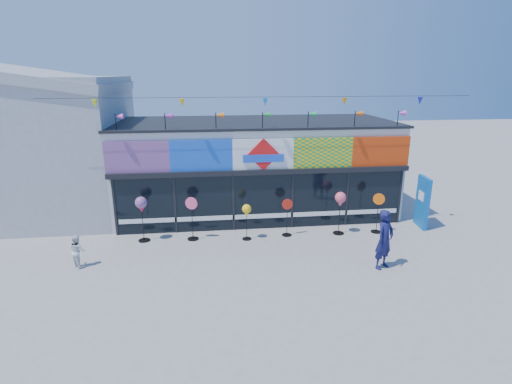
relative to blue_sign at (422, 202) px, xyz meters
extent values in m
plane|color=gray|center=(-6.54, -2.86, -1.06)|extent=(80.00, 80.00, 0.00)
cube|color=silver|center=(-6.54, 3.14, 0.94)|extent=(12.00, 5.00, 4.00)
cube|color=black|center=(-6.54, 0.58, 0.09)|extent=(11.60, 0.12, 2.30)
cube|color=black|center=(-6.54, 0.54, 1.34)|extent=(12.00, 0.30, 0.20)
cube|color=white|center=(-6.54, 0.55, -0.51)|extent=(11.40, 0.10, 0.18)
cube|color=black|center=(-6.54, 3.14, 2.99)|extent=(12.20, 5.20, 0.10)
cube|color=black|center=(-12.34, 0.57, 0.09)|extent=(0.08, 0.14, 2.30)
cube|color=black|center=(-10.04, 0.57, 0.09)|extent=(0.08, 0.14, 2.30)
cube|color=black|center=(-7.74, 0.57, 0.09)|extent=(0.08, 0.14, 2.30)
cube|color=black|center=(-5.34, 0.57, 0.09)|extent=(0.08, 0.14, 2.30)
cube|color=black|center=(-3.04, 0.57, 0.09)|extent=(0.08, 0.14, 2.30)
cube|color=black|center=(-0.74, 0.57, 0.09)|extent=(0.08, 0.14, 2.30)
cube|color=red|center=(-11.34, 0.56, 2.04)|extent=(2.40, 0.08, 1.20)
cube|color=blue|center=(-8.94, 0.56, 2.04)|extent=(2.40, 0.08, 1.20)
cube|color=white|center=(-6.54, 0.56, 2.04)|extent=(2.40, 0.08, 1.20)
cube|color=yellow|center=(-4.14, 0.56, 2.04)|extent=(2.40, 0.08, 1.20)
cube|color=red|center=(-1.74, 0.56, 2.04)|extent=(2.40, 0.08, 1.20)
cube|color=red|center=(-6.54, 0.50, 2.04)|extent=(1.27, 0.06, 1.27)
cube|color=blue|center=(-6.54, 0.48, 1.89)|extent=(1.60, 0.05, 0.30)
cube|color=#2819DB|center=(-10.65, 0.62, -0.14)|extent=(0.78, 0.03, 0.78)
cube|color=yellow|center=(-9.47, 0.62, 0.28)|extent=(0.92, 0.03, 0.92)
cube|color=yellow|center=(-8.30, 0.62, 0.52)|extent=(0.78, 0.03, 0.78)
cube|color=orange|center=(-7.12, 0.62, -0.16)|extent=(0.92, 0.03, 0.92)
cube|color=#E84E15|center=(-5.95, 0.62, 0.15)|extent=(0.78, 0.03, 0.78)
cube|color=purple|center=(-4.77, 0.62, 0.47)|extent=(0.92, 0.03, 0.92)
cube|color=purple|center=(-3.60, 0.62, -0.10)|extent=(0.78, 0.03, 0.78)
cube|color=yellow|center=(-2.42, 0.62, 0.12)|extent=(0.92, 0.03, 0.92)
cylinder|color=black|center=(-12.04, 0.79, 3.29)|extent=(0.03, 0.03, 0.70)
cone|color=#F451C3|center=(-11.90, 0.79, 3.54)|extent=(0.30, 0.22, 0.22)
cylinder|color=black|center=(-10.24, 0.79, 3.29)|extent=(0.03, 0.03, 0.70)
cone|color=#C029BF|center=(-10.10, 0.79, 3.54)|extent=(0.30, 0.22, 0.22)
cylinder|color=black|center=(-8.34, 0.79, 3.29)|extent=(0.03, 0.03, 0.70)
cone|color=orange|center=(-8.20, 0.79, 3.54)|extent=(0.30, 0.22, 0.22)
cylinder|color=black|center=(-6.54, 0.79, 3.29)|extent=(0.03, 0.03, 0.70)
cone|color=green|center=(-6.40, 0.79, 3.54)|extent=(0.30, 0.22, 0.22)
cylinder|color=black|center=(-4.74, 0.79, 3.29)|extent=(0.03, 0.03, 0.70)
cone|color=green|center=(-4.60, 0.79, 3.54)|extent=(0.30, 0.22, 0.22)
cylinder|color=black|center=(-2.84, 0.79, 3.29)|extent=(0.03, 0.03, 0.70)
cone|color=#EB590C|center=(-2.70, 0.79, 3.54)|extent=(0.30, 0.22, 0.22)
cylinder|color=black|center=(-1.04, 0.79, 3.29)|extent=(0.03, 0.03, 0.70)
cone|color=#E44CC8|center=(-0.90, 0.79, 3.54)|extent=(0.30, 0.22, 0.22)
cylinder|color=black|center=(-6.54, 0.14, 4.24)|extent=(16.00, 0.01, 0.01)
cone|color=#E4FF15|center=(-12.54, 0.14, 4.06)|extent=(0.20, 0.20, 0.28)
cone|color=yellow|center=(-9.54, 0.14, 4.06)|extent=(0.20, 0.20, 0.28)
cone|color=blue|center=(-6.54, 0.14, 4.06)|extent=(0.20, 0.20, 0.28)
cone|color=orange|center=(-3.54, 0.14, 4.06)|extent=(0.20, 0.20, 0.28)
cone|color=#1719C4|center=(-0.54, 0.14, 4.06)|extent=(0.20, 0.20, 0.28)
cube|color=#A9ABAE|center=(-16.54, 4.14, 1.94)|extent=(8.00, 7.00, 6.00)
cube|color=#A9ABAE|center=(-16.54, 4.14, 5.04)|extent=(8.18, 7.20, 1.54)
cube|color=#0B56A9|center=(0.00, 0.00, -0.01)|extent=(0.28, 1.07, 2.11)
cube|color=white|center=(-0.08, 0.00, 0.26)|extent=(0.10, 0.48, 0.37)
cylinder|color=black|center=(-11.21, -0.17, -1.05)|extent=(0.44, 0.44, 0.03)
cylinder|color=black|center=(-11.21, -0.17, -0.31)|extent=(0.03, 0.03, 1.44)
sphere|color=red|center=(-11.21, -0.17, 0.47)|extent=(0.44, 0.44, 0.44)
cone|color=red|center=(-11.21, -0.17, 0.19)|extent=(0.22, 0.22, 0.20)
cylinder|color=black|center=(-9.36, -0.24, -1.05)|extent=(0.43, 0.43, 0.03)
cylinder|color=black|center=(-9.36, -0.24, -0.33)|extent=(0.03, 0.03, 1.40)
cylinder|color=#F2507A|center=(-9.36, -0.24, 0.39)|extent=(0.46, 0.19, 0.47)
cylinder|color=black|center=(-7.30, -0.48, -1.05)|extent=(0.36, 0.36, 0.03)
cylinder|color=black|center=(-7.30, -0.48, -0.46)|extent=(0.02, 0.02, 1.16)
sphere|color=yellow|center=(-7.30, -0.48, 0.17)|extent=(0.36, 0.36, 0.36)
cone|color=yellow|center=(-7.30, -0.48, -0.06)|extent=(0.18, 0.18, 0.16)
cylinder|color=black|center=(-5.70, -0.30, -1.05)|extent=(0.38, 0.38, 0.03)
cylinder|color=black|center=(-5.70, -0.30, -0.41)|extent=(0.02, 0.02, 1.24)
cylinder|color=red|center=(-5.70, -0.30, 0.22)|extent=(0.42, 0.07, 0.42)
cylinder|color=black|center=(-3.62, -0.36, -1.05)|extent=(0.44, 0.44, 0.03)
cylinder|color=black|center=(-3.62, -0.36, -0.32)|extent=(0.03, 0.03, 1.42)
sphere|color=#EC4E66|center=(-3.62, -0.36, 0.44)|extent=(0.44, 0.44, 0.44)
cone|color=#EC4E66|center=(-3.62, -0.36, 0.17)|extent=(0.22, 0.22, 0.20)
cylinder|color=black|center=(-2.07, -0.40, -1.05)|extent=(0.41, 0.41, 0.03)
cylinder|color=black|center=(-2.07, -0.40, -0.36)|extent=(0.02, 0.02, 1.34)
cylinder|color=#FC630D|center=(-2.07, -0.40, 0.33)|extent=(0.44, 0.20, 0.45)
imported|color=#171748|center=(-3.12, -3.34, -0.07)|extent=(0.86, 0.79, 1.98)
imported|color=white|center=(-13.04, -2.04, -0.51)|extent=(0.60, 0.60, 1.10)
camera|label=1|loc=(-8.66, -14.63, 5.06)|focal=28.00mm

